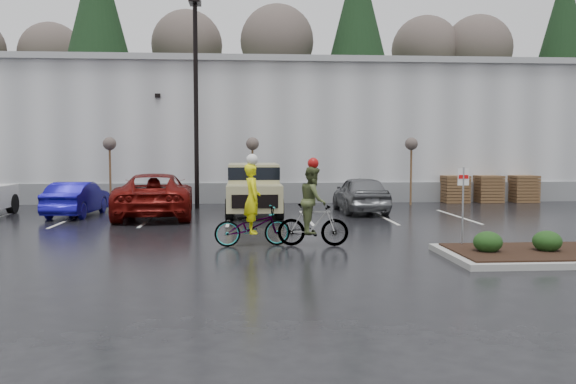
{
  "coord_description": "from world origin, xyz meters",
  "views": [
    {
      "loc": [
        -1.96,
        -15.31,
        2.7
      ],
      "look_at": [
        -0.52,
        4.0,
        1.3
      ],
      "focal_mm": 38.0,
      "sensor_mm": 36.0,
      "label": 1
    }
  ],
  "objects": [
    {
      "name": "pallet_stack_a",
      "position": [
        8.5,
        14.0,
        0.68
      ],
      "size": [
        1.2,
        1.2,
        1.35
      ],
      "primitive_type": "cube",
      "color": "#513A20",
      "rests_on": "ground"
    },
    {
      "name": "suv_tan",
      "position": [
        -1.52,
        9.39,
        1.03
      ],
      "size": [
        2.2,
        5.1,
        2.06
      ],
      "primitive_type": null,
      "color": "tan",
      "rests_on": "ground"
    },
    {
      "name": "cyclist_olive",
      "position": [
        -0.03,
        1.26,
        0.88
      ],
      "size": [
        1.93,
        0.95,
        2.44
      ],
      "rotation": [
        0.0,
        0.0,
        1.46
      ],
      "color": "#3F3F44",
      "rests_on": "ground"
    },
    {
      "name": "fire_lane_sign",
      "position": [
        3.8,
        0.2,
        1.41
      ],
      "size": [
        0.3,
        0.05,
        2.2
      ],
      "color": "gray",
      "rests_on": "ground"
    },
    {
      "name": "pallet_stack_c",
      "position": [
        12.0,
        14.0,
        0.68
      ],
      "size": [
        1.2,
        1.2,
        1.35
      ],
      "primitive_type": "cube",
      "color": "#513A20",
      "rests_on": "ground"
    },
    {
      "name": "sapling_west",
      "position": [
        -8.0,
        13.0,
        2.73
      ],
      "size": [
        0.6,
        0.6,
        3.2
      ],
      "color": "#513A20",
      "rests_on": "ground"
    },
    {
      "name": "car_blue",
      "position": [
        -8.56,
        9.45,
        0.68
      ],
      "size": [
        1.77,
        4.25,
        1.37
      ],
      "primitive_type": "imported",
      "rotation": [
        0.0,
        0.0,
        3.06
      ],
      "color": "#110D8F",
      "rests_on": "ground"
    },
    {
      "name": "cyclist_hivis",
      "position": [
        -1.7,
        1.4,
        0.78
      ],
      "size": [
        2.17,
        1.0,
        2.54
      ],
      "rotation": [
        0.0,
        0.0,
        1.7
      ],
      "color": "#3F3F44",
      "rests_on": "ground"
    },
    {
      "name": "car_red",
      "position": [
        -5.41,
        8.87,
        0.86
      ],
      "size": [
        3.28,
        6.36,
        1.71
      ],
      "primitive_type": "imported",
      "rotation": [
        0.0,
        0.0,
        3.21
      ],
      "color": "#650C09",
      "rests_on": "ground"
    },
    {
      "name": "sapling_mid",
      "position": [
        -1.5,
        13.0,
        2.73
      ],
      "size": [
        0.6,
        0.6,
        3.2
      ],
      "color": "#513A20",
      "rests_on": "ground"
    },
    {
      "name": "pallet_stack_b",
      "position": [
        10.2,
        14.0,
        0.68
      ],
      "size": [
        1.2,
        1.2,
        1.35
      ],
      "primitive_type": "cube",
      "color": "#513A20",
      "rests_on": "ground"
    },
    {
      "name": "ground",
      "position": [
        0.0,
        0.0,
        0.0
      ],
      "size": [
        120.0,
        120.0,
        0.0
      ],
      "primitive_type": "plane",
      "color": "black",
      "rests_on": "ground"
    },
    {
      "name": "car_grey",
      "position": [
        2.98,
        9.89,
        0.77
      ],
      "size": [
        1.91,
        4.56,
        1.54
      ],
      "primitive_type": "imported",
      "rotation": [
        0.0,
        0.0,
        3.16
      ],
      "color": "slate",
      "rests_on": "ground"
    },
    {
      "name": "shrub_a",
      "position": [
        4.0,
        -1.0,
        0.41
      ],
      "size": [
        0.7,
        0.7,
        0.52
      ],
      "primitive_type": "ellipsoid",
      "color": "#163211",
      "rests_on": "curb_island"
    },
    {
      "name": "shrub_b",
      "position": [
        5.5,
        -1.0,
        0.41
      ],
      "size": [
        0.7,
        0.7,
        0.52
      ],
      "primitive_type": "ellipsoid",
      "color": "#163211",
      "rests_on": "curb_island"
    },
    {
      "name": "sapling_east",
      "position": [
        6.0,
        13.0,
        2.73
      ],
      "size": [
        0.6,
        0.6,
        3.2
      ],
      "color": "#513A20",
      "rests_on": "ground"
    },
    {
      "name": "lamppost",
      "position": [
        -4.0,
        12.0,
        5.69
      ],
      "size": [
        0.5,
        1.0,
        9.22
      ],
      "color": "black",
      "rests_on": "ground"
    },
    {
      "name": "wooded_ridge",
      "position": [
        0.0,
        45.0,
        3.0
      ],
      "size": [
        80.0,
        25.0,
        6.0
      ],
      "primitive_type": "cube",
      "color": "#213E1A",
      "rests_on": "ground"
    },
    {
      "name": "warehouse",
      "position": [
        0.0,
        21.99,
        3.65
      ],
      "size": [
        60.5,
        15.5,
        7.2
      ],
      "color": "#A9ABAE",
      "rests_on": "ground"
    }
  ]
}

